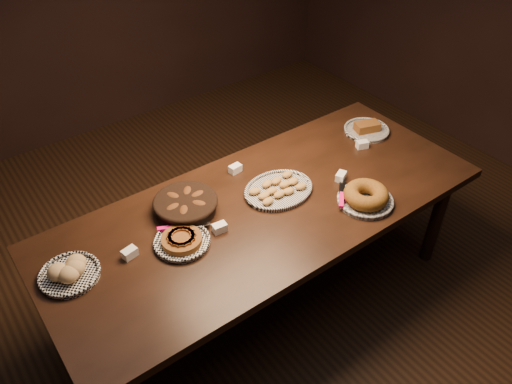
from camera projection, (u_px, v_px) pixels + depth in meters
ground at (265, 296)px, 3.12m from camera, size 5.00×5.00×0.00m
buffet_table at (266, 215)px, 2.70m from camera, size 2.40×1.00×0.75m
apple_tart_plate at (182, 240)px, 2.41m from camera, size 0.32×0.28×0.05m
madeleine_platter at (278, 189)px, 2.72m from camera, size 0.39×0.32×0.05m
bundt_cake_plate at (366, 197)px, 2.64m from camera, size 0.32×0.37×0.09m
croissant_basket at (186, 204)px, 2.58m from camera, size 0.34×0.34×0.08m
bread_roll_plate at (69, 272)px, 2.24m from camera, size 0.28×0.28×0.09m
loaf_plate at (367, 129)px, 3.20m from camera, size 0.29×0.29×0.07m
tent_cards at (265, 190)px, 2.71m from camera, size 1.63×0.48×0.04m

